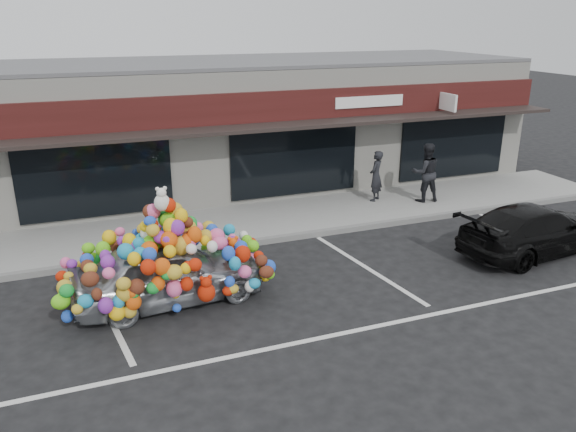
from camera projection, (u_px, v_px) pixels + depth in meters
name	position (u px, v px, depth m)	size (l,w,h in m)	color
ground	(258.00, 290.00, 12.40)	(90.00, 90.00, 0.00)	black
shop_building	(181.00, 127.00, 19.11)	(24.00, 7.20, 4.31)	white
sidewalk	(215.00, 227.00, 15.90)	(26.00, 3.00, 0.15)	gray
kerb	(228.00, 246.00, 14.58)	(26.00, 0.18, 0.16)	slate
parking_stripe_left	(106.00, 311.00, 11.51)	(0.12, 4.40, 0.01)	silver
parking_stripe_mid	(366.00, 267.00, 13.51)	(0.12, 4.40, 0.01)	silver
parking_stripe_right	(542.00, 238.00, 15.31)	(0.12, 4.40, 0.01)	silver
lane_line	(390.00, 323.00, 11.04)	(14.00, 0.12, 0.01)	silver
toy_car	(168.00, 265.00, 11.64)	(2.88, 4.35, 2.46)	#A5AAAF
black_sedan	(535.00, 229.00, 14.18)	(4.31, 1.75, 1.25)	black
pedestrian_a	(376.00, 176.00, 17.69)	(0.59, 0.39, 1.61)	black
pedestrian_b	(426.00, 172.00, 17.60)	(0.91, 0.71, 1.87)	black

